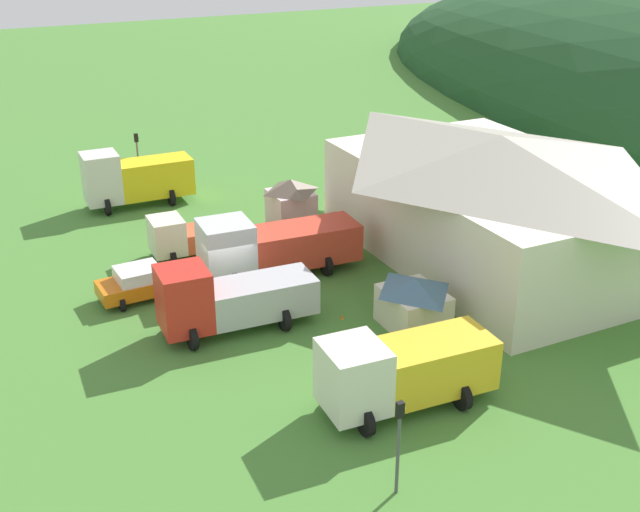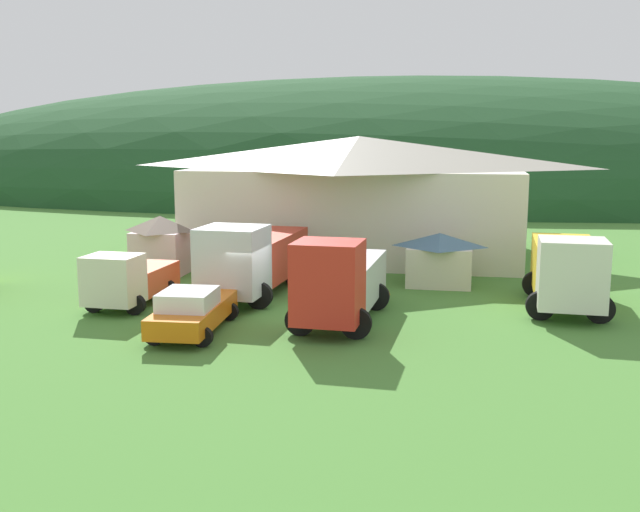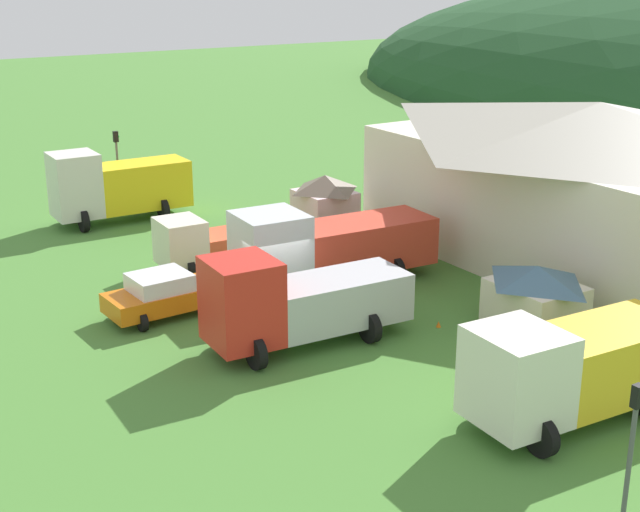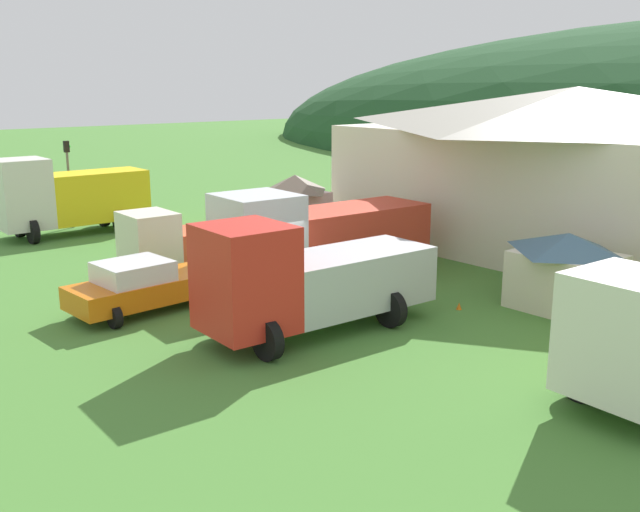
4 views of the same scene
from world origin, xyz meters
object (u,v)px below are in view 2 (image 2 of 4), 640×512
object	(u,v)px
play_shed_pink	(161,244)
heavy_rig_striped	(567,269)
tow_truck_silver	(253,257)
play_shed_cream	(439,258)
crane_truck_red	(340,280)
light_truck_cream	(128,279)
service_pickup_orange	(193,310)
traffic_cone_near_pickup	(388,295)
depot_building	(359,194)

from	to	relation	value
play_shed_pink	heavy_rig_striped	distance (m)	19.45
tow_truck_silver	play_shed_pink	bearing A→B (deg)	-119.21
play_shed_cream	crane_truck_red	bearing A→B (deg)	-114.08
play_shed_pink	crane_truck_red	xyz separation A→B (m)	(10.38, -7.88, 0.11)
tow_truck_silver	light_truck_cream	bearing A→B (deg)	-51.45
service_pickup_orange	light_truck_cream	bearing A→B (deg)	-132.77
play_shed_pink	service_pickup_orange	bearing A→B (deg)	-61.92
play_shed_cream	traffic_cone_near_pickup	size ratio (longest dim) A/B	7.06
crane_truck_red	heavy_rig_striped	world-z (taller)	crane_truck_red
crane_truck_red	traffic_cone_near_pickup	distance (m)	5.63
tow_truck_silver	traffic_cone_near_pickup	distance (m)	6.22
depot_building	light_truck_cream	bearing A→B (deg)	-116.70
tow_truck_silver	traffic_cone_near_pickup	bearing A→B (deg)	103.45
tow_truck_silver	heavy_rig_striped	xyz separation A→B (m)	(13.20, -0.24, -0.01)
depot_building	play_shed_cream	distance (m)	9.84
play_shed_pink	tow_truck_silver	bearing A→B (deg)	-32.55
light_truck_cream	crane_truck_red	bearing A→B (deg)	85.36
crane_truck_red	service_pickup_orange	bearing A→B (deg)	-62.15
light_truck_cream	play_shed_pink	bearing A→B (deg)	-166.43
depot_building	heavy_rig_striped	distance (m)	15.85
play_shed_pink	depot_building	bearing A→B (deg)	42.20
depot_building	light_truck_cream	size ratio (longest dim) A/B	3.88
light_truck_cream	traffic_cone_near_pickup	world-z (taller)	light_truck_cream
depot_building	play_shed_cream	bearing A→B (deg)	-59.03
play_shed_cream	tow_truck_silver	distance (m)	8.81
heavy_rig_striped	traffic_cone_near_pickup	bearing A→B (deg)	-97.34
heavy_rig_striped	depot_building	bearing A→B (deg)	-137.32
crane_truck_red	depot_building	bearing A→B (deg)	-172.04
service_pickup_orange	play_shed_cream	bearing A→B (deg)	137.10
depot_building	crane_truck_red	bearing A→B (deg)	-84.80
depot_building	play_shed_pink	size ratio (longest dim) A/B	6.59
light_truck_cream	traffic_cone_near_pickup	xyz separation A→B (m)	(10.32, 4.18, -1.15)
depot_building	heavy_rig_striped	world-z (taller)	depot_building
depot_building	tow_truck_silver	distance (m)	12.36
play_shed_pink	crane_truck_red	size ratio (longest dim) A/B	0.41
play_shed_pink	light_truck_cream	bearing A→B (deg)	-78.36
depot_building	play_shed_pink	bearing A→B (deg)	-137.80
service_pickup_orange	depot_building	bearing A→B (deg)	166.14
depot_building	traffic_cone_near_pickup	xyz separation A→B (m)	(2.81, -10.77, -3.53)
light_truck_cream	service_pickup_orange	xyz separation A→B (m)	(4.03, -3.35, -0.32)
depot_building	play_shed_pink	world-z (taller)	depot_building
play_shed_pink	heavy_rig_striped	bearing A→B (deg)	-11.78
heavy_rig_striped	service_pickup_orange	size ratio (longest dim) A/B	1.32
crane_truck_red	heavy_rig_striped	bearing A→B (deg)	117.09
depot_building	heavy_rig_striped	bearing A→B (deg)	-50.06
crane_truck_red	service_pickup_orange	size ratio (longest dim) A/B	1.37
service_pickup_orange	crane_truck_red	bearing A→B (deg)	112.03
light_truck_cream	tow_truck_silver	bearing A→B (deg)	127.14
heavy_rig_striped	traffic_cone_near_pickup	size ratio (longest dim) A/B	15.43
traffic_cone_near_pickup	tow_truck_silver	bearing A→B (deg)	-169.88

